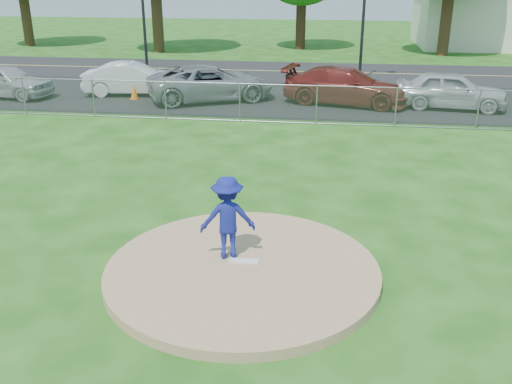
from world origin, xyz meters
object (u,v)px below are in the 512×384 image
Objects in this scene: traffic_cone at (134,91)px; parked_car_pearl at (451,90)px; traffic_signal_left at (147,13)px; pitcher at (228,218)px; parked_car_gray at (211,83)px; parked_car_silver at (5,81)px; parked_car_white at (133,79)px; parked_car_darkred at (346,86)px.

parked_car_pearl is at bearing 0.20° from traffic_cone.
traffic_signal_left reaches higher than pitcher.
traffic_signal_left is 8.38m from parked_car_gray.
traffic_signal_left reaches higher than parked_car_silver.
parked_car_white is (5.72, 1.35, -0.01)m from parked_car_silver.
parked_car_darkred is at bearing -113.38° from pitcher.
traffic_cone is 9.68m from parked_car_darkred.
parked_car_pearl reaches higher than parked_car_white.
parked_car_pearl reaches higher than parked_car_silver.
traffic_signal_left reaches higher than parked_car_pearl.
pitcher is 15.50m from parked_car_darkred.
parked_car_silver is at bearing -124.67° from traffic_signal_left.
parked_car_darkred is (2.52, 15.30, -0.24)m from pitcher.
traffic_signal_left is 23.29m from pitcher.
parked_car_white is 0.80× the size of parked_car_gray.
traffic_cone is 0.16× the size of parked_car_silver.
parked_car_silver is (-6.10, -0.38, 0.42)m from traffic_cone.
parked_car_pearl is at bearing -115.94° from parked_car_gray.
parked_car_darkred reaches higher than parked_car_pearl.
parked_car_gray is 1.03× the size of parked_car_darkred.
pitcher is 17.64m from parked_car_white.
parked_car_gray is at bearing -108.69° from parked_car_white.
parked_car_darkred reaches higher than traffic_cone.
traffic_signal_left is 7.97× the size of traffic_cone.
parked_car_white is at bearing 93.60° from parked_car_pearl.
pitcher is 0.31× the size of parked_car_darkred.
traffic_signal_left is at bearing -27.26° from parked_car_silver.
pitcher is at bearing 162.36° from parked_car_pearl.
traffic_signal_left is 6.27m from parked_car_white.
parked_car_darkred is 1.20× the size of parked_car_pearl.
parked_car_gray is at bearing -78.85° from parked_car_silver.
parked_car_pearl is (6.97, 15.04, -0.26)m from pitcher.
parked_car_silver is at bearing -61.85° from pitcher.
parked_car_pearl is (20.21, 0.43, 0.02)m from parked_car_silver.
traffic_signal_left is 12.87m from parked_car_darkred.
parked_car_silver is 0.79× the size of parked_car_gray.
parked_car_gray is at bearing 102.96° from parked_car_darkred.
traffic_signal_left is 7.36m from traffic_cone.
parked_car_gray reaches higher than parked_car_silver.
pitcher is at bearing -130.41° from parked_car_silver.
pitcher reaches higher than parked_car_gray.
parked_car_darkred reaches higher than parked_car_gray.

